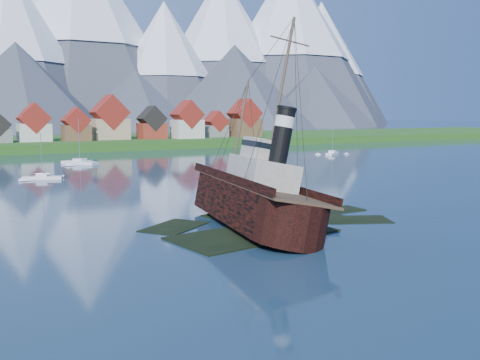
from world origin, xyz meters
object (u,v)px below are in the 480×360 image
sailboat_c (42,178)px  sailboat_e (80,163)px  tugboat_wreck (241,196)px  sailboat_d (332,154)px

sailboat_c → sailboat_e: (14.01, 28.87, 0.04)m
tugboat_wreck → sailboat_c: (-13.82, 56.53, -2.99)m
tugboat_wreck → sailboat_c: bearing=113.3°
tugboat_wreck → sailboat_e: size_ratio=2.64×
tugboat_wreck → sailboat_d: size_ratio=2.81×
sailboat_d → sailboat_e: 78.00m
sailboat_d → sailboat_e: sailboat_e is taller
tugboat_wreck → sailboat_d: 110.34m
sailboat_e → sailboat_d: bearing=-40.0°
tugboat_wreck → sailboat_e: tugboat_wreck is taller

